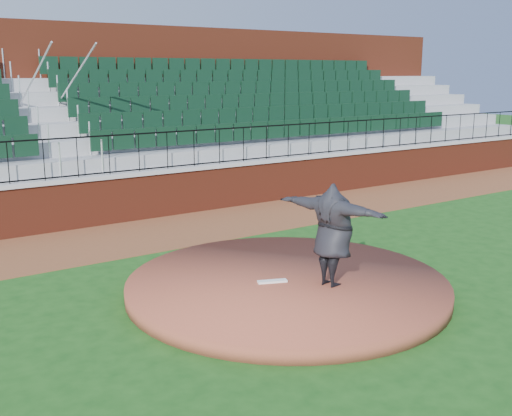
% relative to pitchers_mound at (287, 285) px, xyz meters
% --- Properties ---
extents(ground, '(90.00, 90.00, 0.00)m').
position_rel_pitchers_mound_xyz_m(ground, '(0.20, -0.21, -0.12)').
color(ground, '#184915').
rests_on(ground, ground).
extents(warning_track, '(34.00, 3.20, 0.01)m').
position_rel_pitchers_mound_xyz_m(warning_track, '(0.20, 5.19, -0.12)').
color(warning_track, brown).
rests_on(warning_track, ground).
extents(field_wall, '(34.00, 0.35, 1.20)m').
position_rel_pitchers_mound_xyz_m(field_wall, '(0.20, 6.79, 0.47)').
color(field_wall, maroon).
rests_on(field_wall, ground).
extents(wall_cap, '(34.00, 0.45, 0.10)m').
position_rel_pitchers_mound_xyz_m(wall_cap, '(0.20, 6.79, 1.12)').
color(wall_cap, '#B7B7B7').
rests_on(wall_cap, field_wall).
extents(wall_railing, '(34.00, 0.05, 1.00)m').
position_rel_pitchers_mound_xyz_m(wall_railing, '(0.20, 6.79, 1.67)').
color(wall_railing, black).
rests_on(wall_railing, wall_cap).
extents(seating_stands, '(34.00, 5.10, 4.60)m').
position_rel_pitchers_mound_xyz_m(seating_stands, '(0.20, 9.51, 2.18)').
color(seating_stands, gray).
rests_on(seating_stands, ground).
extents(concourse_wall, '(34.00, 0.50, 5.50)m').
position_rel_pitchers_mound_xyz_m(concourse_wall, '(0.20, 12.31, 2.62)').
color(concourse_wall, maroon).
rests_on(concourse_wall, ground).
extents(pitchers_mound, '(5.77, 5.77, 0.25)m').
position_rel_pitchers_mound_xyz_m(pitchers_mound, '(0.00, 0.00, 0.00)').
color(pitchers_mound, brown).
rests_on(pitchers_mound, ground).
extents(pitching_rubber, '(0.54, 0.32, 0.04)m').
position_rel_pitchers_mound_xyz_m(pitching_rubber, '(-0.32, 0.00, 0.14)').
color(pitching_rubber, white).
rests_on(pitching_rubber, pitchers_mound).
extents(pitcher, '(1.04, 2.30, 1.81)m').
position_rel_pitchers_mound_xyz_m(pitcher, '(0.45, -0.69, 1.03)').
color(pitcher, black).
rests_on(pitcher, pitchers_mound).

